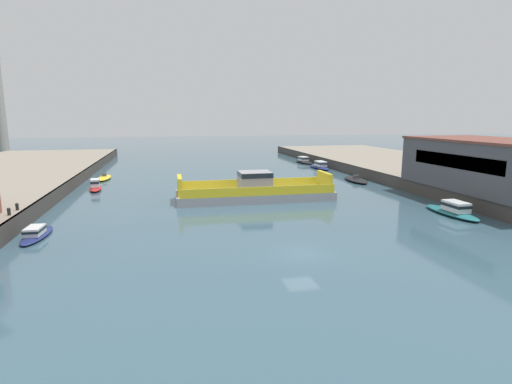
# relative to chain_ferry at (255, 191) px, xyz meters

# --- Properties ---
(ground_plane) EXTENTS (400.00, 400.00, 0.00)m
(ground_plane) POSITION_rel_chain_ferry_xyz_m (-1.04, -21.47, -1.11)
(ground_plane) COLOR #385666
(quay_right) EXTENTS (28.00, 140.00, 1.77)m
(quay_right) POSITION_rel_chain_ferry_xyz_m (36.26, -1.47, -0.22)
(quay_right) COLOR gray
(quay_right) RESTS_ON ground
(chain_ferry) EXTENTS (20.20, 6.69, 3.66)m
(chain_ferry) POSITION_rel_chain_ferry_xyz_m (0.00, 0.00, 0.00)
(chain_ferry) COLOR #939399
(chain_ferry) RESTS_ON ground
(moored_boat_near_left) EXTENTS (2.21, 5.79, 1.72)m
(moored_boat_near_left) POSITION_rel_chain_ferry_xyz_m (-21.37, 11.51, -0.47)
(moored_boat_near_left) COLOR red
(moored_boat_near_left) RESTS_ON ground
(moored_boat_near_right) EXTENTS (2.27, 6.83, 1.04)m
(moored_boat_near_right) POSITION_rel_chain_ferry_xyz_m (-21.64, 22.45, -0.83)
(moored_boat_near_right) COLOR yellow
(moored_boat_near_right) RESTS_ON ground
(moored_boat_mid_left) EXTENTS (2.62, 8.25, 1.61)m
(moored_boat_mid_left) POSITION_rel_chain_ferry_xyz_m (20.05, 27.93, -0.51)
(moored_boat_mid_left) COLOR navy
(moored_boat_mid_left) RESTS_ON ground
(moored_boat_mid_right) EXTENTS (2.12, 6.41, 1.07)m
(moored_boat_mid_right) POSITION_rel_chain_ferry_xyz_m (-22.63, -12.17, -0.71)
(moored_boat_mid_right) COLOR navy
(moored_boat_mid_right) RESTS_ON ground
(moored_boat_far_left) EXTENTS (3.12, 7.42, 1.49)m
(moored_boat_far_left) POSITION_rel_chain_ferry_xyz_m (20.26, 38.48, -0.56)
(moored_boat_far_left) COLOR black
(moored_boat_far_left) RESTS_ON ground
(moored_boat_far_right) EXTENTS (2.47, 7.90, 1.62)m
(moored_boat_far_right) POSITION_rel_chain_ferry_xyz_m (19.24, -13.17, -0.51)
(moored_boat_far_right) COLOR #237075
(moored_boat_far_right) RESTS_ON ground
(moored_boat_upstream_a) EXTENTS (3.25, 7.65, 1.09)m
(moored_boat_upstream_a) POSITION_rel_chain_ferry_xyz_m (19.64, 10.71, -0.80)
(moored_boat_upstream_a) COLOR black
(moored_boat_upstream_a) RESTS_ON ground
(warehouse_shed) EXTENTS (11.46, 21.86, 6.15)m
(warehouse_shed) POSITION_rel_chain_ferry_xyz_m (27.85, -8.97, 3.75)
(warehouse_shed) COLOR #4C4C51
(warehouse_shed) RESTS_ON quay_right
(bollard_left_aft) EXTENTS (0.32, 0.32, 0.71)m
(bollard_left_aft) POSITION_rel_chain_ferry_xyz_m (-25.19, -10.50, 1.06)
(bollard_left_aft) COLOR black
(bollard_left_aft) RESTS_ON quay_left
(bollard_right_aft) EXTENTS (0.32, 0.32, 0.71)m
(bollard_right_aft) POSITION_rel_chain_ferry_xyz_m (23.11, -9.71, 1.06)
(bollard_right_aft) COLOR black
(bollard_right_aft) RESTS_ON quay_right
(bollard_left_far) EXTENTS (0.32, 0.32, 0.71)m
(bollard_left_far) POSITION_rel_chain_ferry_xyz_m (-25.19, -8.41, 1.06)
(bollard_left_far) COLOR black
(bollard_left_far) RESTS_ON quay_left
(bollard_right_far) EXTENTS (0.32, 0.32, 0.71)m
(bollard_right_far) POSITION_rel_chain_ferry_xyz_m (23.11, -7.92, 1.06)
(bollard_right_far) COLOR black
(bollard_right_far) RESTS_ON quay_right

